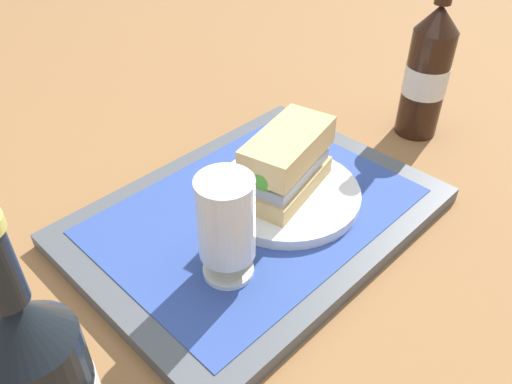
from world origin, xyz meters
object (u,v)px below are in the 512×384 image
plate (286,194)px  sandwich (286,163)px  second_bottle (428,71)px  beer_glass (226,226)px

plate → sandwich: bearing=13.2°
plate → second_bottle: second_bottle is taller
second_bottle → beer_glass: bearing=3.4°
plate → beer_glass: size_ratio=1.52×
plate → beer_glass: 0.16m
sandwich → second_bottle: bearing=164.1°
sandwich → beer_glass: bearing=3.2°
plate → beer_glass: (0.14, 0.04, 0.06)m
sandwich → second_bottle: 0.30m
beer_glass → second_bottle: 0.43m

